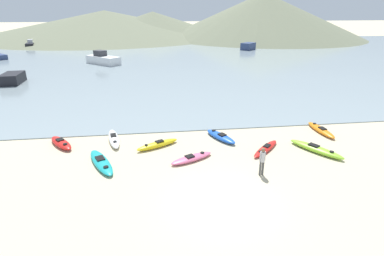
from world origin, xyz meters
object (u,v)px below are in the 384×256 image
Objects in this scene: kayak_on_sand_2 at (192,158)px; person_near_foreground at (262,160)px; kayak_on_sand_5 at (321,130)px; kayak_on_sand_3 at (316,149)px; moored_boat_4 at (103,59)px; kayak_on_sand_8 at (61,143)px; moored_boat_0 at (31,45)px; kayak_on_sand_6 at (221,136)px; kayak_on_sand_1 at (158,144)px; kayak_on_sand_0 at (266,148)px; kayak_on_sand_7 at (101,162)px; kayak_on_sand_4 at (114,139)px; moored_boat_2 at (248,46)px; moored_boat_1 at (13,78)px.

person_near_foreground reaches higher than kayak_on_sand_2.
kayak_on_sand_5 is (9.50, 2.98, 0.02)m from kayak_on_sand_2.
moored_boat_4 is (-17.05, 32.97, 0.58)m from kayak_on_sand_3.
moored_boat_0 reaches higher than kayak_on_sand_8.
kayak_on_sand_5 is 7.21m from kayak_on_sand_6.
kayak_on_sand_1 is 1.79× the size of person_near_foreground.
kayak_on_sand_0 is 0.73× the size of kayak_on_sand_7.
kayak_on_sand_3 is (9.45, -1.89, 0.00)m from kayak_on_sand_1.
kayak_on_sand_5 is (14.18, -0.32, -0.01)m from kayak_on_sand_4.
moored_boat_2 is 30.63m from moored_boat_4.
moored_boat_1 reaches higher than kayak_on_sand_3.
moored_boat_4 reaches higher than kayak_on_sand_1.
kayak_on_sand_3 is 0.73× the size of moored_boat_0.
kayak_on_sand_2 is 27.68m from moored_boat_1.
kayak_on_sand_5 is at bearing -57.79° from moored_boat_4.
kayak_on_sand_3 reaches higher than kayak_on_sand_2.
kayak_on_sand_0 is 0.71× the size of moored_boat_1.
kayak_on_sand_3 reaches higher than kayak_on_sand_0.
moored_boat_0 is at bearing 125.08° from kayak_on_sand_5.
person_near_foreground is 0.43× the size of moored_boat_2.
person_near_foreground is at bearing -14.91° from kayak_on_sand_7.
kayak_on_sand_8 is at bearing 155.62° from person_near_foreground.
kayak_on_sand_8 is at bearing 135.00° from kayak_on_sand_7.
kayak_on_sand_2 is (-4.64, -0.68, 0.02)m from kayak_on_sand_0.
kayak_on_sand_8 is 0.57× the size of moored_boat_0.
kayak_on_sand_0 is 4.69m from kayak_on_sand_2.
kayak_on_sand_5 is (1.93, 2.86, -0.02)m from kayak_on_sand_3.
kayak_on_sand_2 is at bearing 148.32° from person_near_foreground.
kayak_on_sand_5 is at bearing -1.30° from kayak_on_sand_4.
moored_boat_4 is at bearing 97.69° from kayak_on_sand_7.
moored_boat_2 reaches higher than kayak_on_sand_4.
moored_boat_0 reaches higher than kayak_on_sand_1.
kayak_on_sand_8 is 30.11m from moored_boat_4.
moored_boat_4 is (-12.83, 35.16, -0.12)m from person_near_foreground.
moored_boat_4 reaches higher than moored_boat_0.
kayak_on_sand_7 is (-7.32, -2.56, -0.03)m from kayak_on_sand_6.
kayak_on_sand_0 is 64.97m from moored_boat_0.
kayak_on_sand_6 is at bearing -68.83° from moored_boat_4.
kayak_on_sand_3 is (2.94, -0.56, 0.05)m from kayak_on_sand_0.
kayak_on_sand_2 is 0.83× the size of kayak_on_sand_3.
kayak_on_sand_4 is at bearing 165.44° from kayak_on_sand_3.
person_near_foreground is (5.24, -4.08, 0.71)m from kayak_on_sand_1.
kayak_on_sand_8 reaches higher than kayak_on_sand_6.
moored_boat_0 is (-23.22, 56.55, 0.50)m from kayak_on_sand_7.
kayak_on_sand_7 is (-9.66, -0.52, 0.03)m from kayak_on_sand_0.
kayak_on_sand_4 is 30.18m from moored_boat_4.
kayak_on_sand_8 is (-2.86, 2.86, 0.03)m from kayak_on_sand_7.
kayak_on_sand_8 reaches higher than kayak_on_sand_5.
kayak_on_sand_1 is 0.90× the size of kayak_on_sand_5.
kayak_on_sand_1 is 0.62× the size of moored_boat_0.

